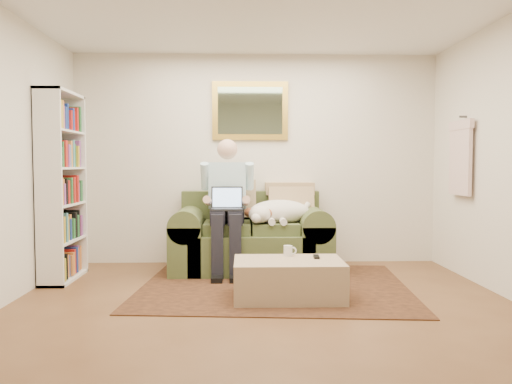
{
  "coord_description": "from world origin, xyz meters",
  "views": [
    {
      "loc": [
        -0.19,
        -3.75,
        1.23
      ],
      "look_at": [
        -0.04,
        1.36,
        0.95
      ],
      "focal_mm": 35.0,
      "sensor_mm": 36.0,
      "label": 1
    }
  ],
  "objects_px": {
    "sleeping_dog": "(280,212)",
    "coffee_mug": "(288,251)",
    "seated_man": "(227,206)",
    "ottoman": "(288,280)",
    "sofa": "(251,244)",
    "laptop": "(227,204)",
    "bookshelf": "(62,186)"
  },
  "relations": [
    {
      "from": "sleeping_dog",
      "to": "coffee_mug",
      "type": "xyz_separation_m",
      "value": [
        0.01,
        -0.97,
        -0.28
      ]
    },
    {
      "from": "seated_man",
      "to": "sleeping_dog",
      "type": "distance_m",
      "value": 0.61
    },
    {
      "from": "sleeping_dog",
      "to": "ottoman",
      "type": "xyz_separation_m",
      "value": [
        -0.01,
        -1.17,
        -0.51
      ]
    },
    {
      "from": "ottoman",
      "to": "sofa",
      "type": "bearing_deg",
      "value": 104.12
    },
    {
      "from": "laptop",
      "to": "seated_man",
      "type": "bearing_deg",
      "value": 90.0
    },
    {
      "from": "laptop",
      "to": "bookshelf",
      "type": "relative_size",
      "value": 0.18
    },
    {
      "from": "sofa",
      "to": "sleeping_dog",
      "type": "distance_m",
      "value": 0.51
    },
    {
      "from": "coffee_mug",
      "to": "sleeping_dog",
      "type": "bearing_deg",
      "value": 90.4
    },
    {
      "from": "laptop",
      "to": "ottoman",
      "type": "relative_size",
      "value": 0.36
    },
    {
      "from": "sleeping_dog",
      "to": "sofa",
      "type": "bearing_deg",
      "value": 164.26
    },
    {
      "from": "sofa",
      "to": "seated_man",
      "type": "relative_size",
      "value": 1.19
    },
    {
      "from": "laptop",
      "to": "sleeping_dog",
      "type": "distance_m",
      "value": 0.62
    },
    {
      "from": "laptop",
      "to": "sleeping_dog",
      "type": "height_order",
      "value": "laptop"
    },
    {
      "from": "seated_man",
      "to": "bookshelf",
      "type": "distance_m",
      "value": 1.78
    },
    {
      "from": "seated_man",
      "to": "bookshelf",
      "type": "bearing_deg",
      "value": -172.13
    },
    {
      "from": "sofa",
      "to": "laptop",
      "type": "bearing_deg",
      "value": -138.98
    },
    {
      "from": "sleeping_dog",
      "to": "coffee_mug",
      "type": "relative_size",
      "value": 7.47
    },
    {
      "from": "sofa",
      "to": "sleeping_dog",
      "type": "bearing_deg",
      "value": -15.74
    },
    {
      "from": "sofa",
      "to": "coffee_mug",
      "type": "height_order",
      "value": "sofa"
    },
    {
      "from": "laptop",
      "to": "sofa",
      "type": "bearing_deg",
      "value": 41.02
    },
    {
      "from": "sofa",
      "to": "bookshelf",
      "type": "bearing_deg",
      "value": -168.58
    },
    {
      "from": "sofa",
      "to": "ottoman",
      "type": "relative_size",
      "value": 1.83
    },
    {
      "from": "sofa",
      "to": "seated_man",
      "type": "bearing_deg",
      "value": -148.55
    },
    {
      "from": "seated_man",
      "to": "ottoman",
      "type": "relative_size",
      "value": 1.54
    },
    {
      "from": "seated_man",
      "to": "sofa",
      "type": "bearing_deg",
      "value": 31.45
    },
    {
      "from": "laptop",
      "to": "sleeping_dog",
      "type": "bearing_deg",
      "value": 13.64
    },
    {
      "from": "sofa",
      "to": "coffee_mug",
      "type": "relative_size",
      "value": 18.14
    },
    {
      "from": "laptop",
      "to": "coffee_mug",
      "type": "bearing_deg",
      "value": -53.77
    },
    {
      "from": "coffee_mug",
      "to": "bookshelf",
      "type": "xyz_separation_m",
      "value": [
        -2.35,
        0.65,
        0.59
      ]
    },
    {
      "from": "sofa",
      "to": "bookshelf",
      "type": "xyz_separation_m",
      "value": [
        -2.02,
        -0.41,
        0.69
      ]
    },
    {
      "from": "sleeping_dog",
      "to": "coffee_mug",
      "type": "height_order",
      "value": "sleeping_dog"
    },
    {
      "from": "sleeping_dog",
      "to": "seated_man",
      "type": "bearing_deg",
      "value": -172.87
    }
  ]
}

